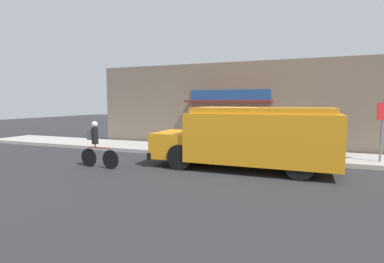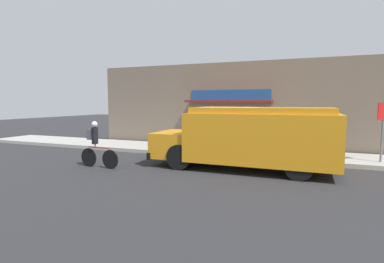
{
  "view_description": "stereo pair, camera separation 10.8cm",
  "coord_description": "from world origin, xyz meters",
  "px_view_note": "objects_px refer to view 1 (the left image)",
  "views": [
    {
      "loc": [
        3.09,
        -11.58,
        2.3
      ],
      "look_at": [
        -1.41,
        -0.2,
        1.1
      ],
      "focal_mm": 28.0,
      "sensor_mm": 36.0,
      "label": 1
    },
    {
      "loc": [
        3.19,
        -11.54,
        2.3
      ],
      "look_at": [
        -1.41,
        -0.2,
        1.1
      ],
      "focal_mm": 28.0,
      "sensor_mm": 36.0,
      "label": 2
    }
  ],
  "objects_px": {
    "cyclist": "(96,145)",
    "stop_sign_post": "(382,122)",
    "school_bus": "(250,137)",
    "trash_bin": "(335,145)"
  },
  "relations": [
    {
      "from": "stop_sign_post",
      "to": "trash_bin",
      "type": "height_order",
      "value": "stop_sign_post"
    },
    {
      "from": "cyclist",
      "to": "stop_sign_post",
      "type": "distance_m",
      "value": 10.16
    },
    {
      "from": "school_bus",
      "to": "stop_sign_post",
      "type": "relative_size",
      "value": 2.89
    },
    {
      "from": "school_bus",
      "to": "cyclist",
      "type": "xyz_separation_m",
      "value": [
        -5.08,
        -1.69,
        -0.33
      ]
    },
    {
      "from": "stop_sign_post",
      "to": "school_bus",
      "type": "bearing_deg",
      "value": -152.48
    },
    {
      "from": "cyclist",
      "to": "trash_bin",
      "type": "bearing_deg",
      "value": 33.41
    },
    {
      "from": "school_bus",
      "to": "trash_bin",
      "type": "relative_size",
      "value": 7.64
    },
    {
      "from": "stop_sign_post",
      "to": "cyclist",
      "type": "bearing_deg",
      "value": -157.27
    },
    {
      "from": "school_bus",
      "to": "cyclist",
      "type": "distance_m",
      "value": 5.36
    },
    {
      "from": "school_bus",
      "to": "stop_sign_post",
      "type": "xyz_separation_m",
      "value": [
        4.26,
        2.22,
        0.49
      ]
    }
  ]
}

